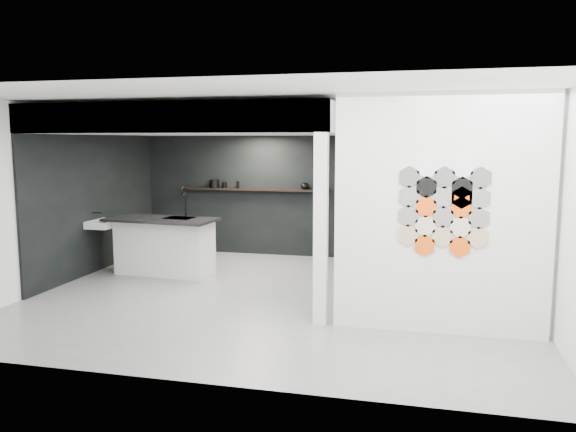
{
  "coord_description": "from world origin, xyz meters",
  "views": [
    {
      "loc": [
        1.99,
        -7.66,
        2.25
      ],
      "look_at": [
        0.1,
        0.3,
        1.15
      ],
      "focal_mm": 35.0,
      "sensor_mm": 36.0,
      "label": 1
    }
  ],
  "objects_px": {
    "stockpot": "(214,184)",
    "glass_vase": "(322,186)",
    "utensil_cup": "(224,185)",
    "glass_bowl": "(322,187)",
    "kitchen_island": "(165,245)",
    "kettle": "(305,186)",
    "wall_basin": "(104,224)",
    "partition_panel": "(441,215)",
    "bottle_dark": "(238,185)"
  },
  "relations": [
    {
      "from": "glass_bowl",
      "to": "bottle_dark",
      "type": "relative_size",
      "value": 1.03
    },
    {
      "from": "partition_panel",
      "to": "kitchen_island",
      "type": "height_order",
      "value": "partition_panel"
    },
    {
      "from": "kitchen_island",
      "to": "glass_vase",
      "type": "bearing_deg",
      "value": 44.57
    },
    {
      "from": "utensil_cup",
      "to": "glass_vase",
      "type": "bearing_deg",
      "value": 0.0
    },
    {
      "from": "wall_basin",
      "to": "stockpot",
      "type": "bearing_deg",
      "value": 59.45
    },
    {
      "from": "partition_panel",
      "to": "stockpot",
      "type": "xyz_separation_m",
      "value": [
        -4.25,
        3.87,
        -0.0
      ]
    },
    {
      "from": "utensil_cup",
      "to": "glass_bowl",
      "type": "bearing_deg",
      "value": 0.0
    },
    {
      "from": "kettle",
      "to": "bottle_dark",
      "type": "xyz_separation_m",
      "value": [
        -1.35,
        0.0,
        0.0
      ]
    },
    {
      "from": "glass_bowl",
      "to": "bottle_dark",
      "type": "distance_m",
      "value": 1.68
    },
    {
      "from": "kitchen_island",
      "to": "glass_vase",
      "type": "height_order",
      "value": "kitchen_island"
    },
    {
      "from": "stockpot",
      "to": "partition_panel",
      "type": "bearing_deg",
      "value": -42.31
    },
    {
      "from": "wall_basin",
      "to": "stockpot",
      "type": "distance_m",
      "value": 2.46
    },
    {
      "from": "partition_panel",
      "to": "bottle_dark",
      "type": "xyz_separation_m",
      "value": [
        -3.76,
        3.87,
        -0.01
      ]
    },
    {
      "from": "wall_basin",
      "to": "kitchen_island",
      "type": "bearing_deg",
      "value": 6.75
    },
    {
      "from": "wall_basin",
      "to": "kettle",
      "type": "height_order",
      "value": "kettle"
    },
    {
      "from": "kitchen_island",
      "to": "utensil_cup",
      "type": "height_order",
      "value": "kitchen_island"
    },
    {
      "from": "kettle",
      "to": "glass_bowl",
      "type": "xyz_separation_m",
      "value": [
        0.33,
        0.0,
        -0.02
      ]
    },
    {
      "from": "kitchen_island",
      "to": "stockpot",
      "type": "xyz_separation_m",
      "value": [
        0.17,
        1.94,
        0.9
      ]
    },
    {
      "from": "wall_basin",
      "to": "kettle",
      "type": "relative_size",
      "value": 3.76
    },
    {
      "from": "kitchen_island",
      "to": "glass_bowl",
      "type": "height_order",
      "value": "kitchen_island"
    },
    {
      "from": "kettle",
      "to": "glass_vase",
      "type": "bearing_deg",
      "value": -5.2
    },
    {
      "from": "bottle_dark",
      "to": "utensil_cup",
      "type": "xyz_separation_m",
      "value": [
        -0.28,
        0.0,
        -0.01
      ]
    },
    {
      "from": "stockpot",
      "to": "kettle",
      "type": "bearing_deg",
      "value": 0.0
    },
    {
      "from": "partition_panel",
      "to": "kettle",
      "type": "bearing_deg",
      "value": 121.86
    },
    {
      "from": "bottle_dark",
      "to": "glass_vase",
      "type": "bearing_deg",
      "value": 0.0
    },
    {
      "from": "wall_basin",
      "to": "kitchen_island",
      "type": "height_order",
      "value": "kitchen_island"
    },
    {
      "from": "utensil_cup",
      "to": "kettle",
      "type": "bearing_deg",
      "value": 0.0
    },
    {
      "from": "partition_panel",
      "to": "stockpot",
      "type": "distance_m",
      "value": 5.74
    },
    {
      "from": "glass_bowl",
      "to": "utensil_cup",
      "type": "bearing_deg",
      "value": 180.0
    },
    {
      "from": "stockpot",
      "to": "glass_vase",
      "type": "xyz_separation_m",
      "value": [
        2.17,
        0.0,
        -0.01
      ]
    },
    {
      "from": "partition_panel",
      "to": "utensil_cup",
      "type": "distance_m",
      "value": 5.59
    },
    {
      "from": "stockpot",
      "to": "glass_bowl",
      "type": "height_order",
      "value": "stockpot"
    },
    {
      "from": "bottle_dark",
      "to": "utensil_cup",
      "type": "height_order",
      "value": "bottle_dark"
    },
    {
      "from": "stockpot",
      "to": "glass_vase",
      "type": "height_order",
      "value": "stockpot"
    },
    {
      "from": "kettle",
      "to": "glass_bowl",
      "type": "distance_m",
      "value": 0.33
    },
    {
      "from": "stockpot",
      "to": "utensil_cup",
      "type": "distance_m",
      "value": 0.21
    },
    {
      "from": "glass_vase",
      "to": "bottle_dark",
      "type": "bearing_deg",
      "value": 180.0
    },
    {
      "from": "kettle",
      "to": "wall_basin",
      "type": "bearing_deg",
      "value": -151.22
    },
    {
      "from": "wall_basin",
      "to": "kettle",
      "type": "distance_m",
      "value": 3.73
    },
    {
      "from": "wall_basin",
      "to": "utensil_cup",
      "type": "xyz_separation_m",
      "value": [
        1.43,
        2.07,
        0.53
      ]
    },
    {
      "from": "bottle_dark",
      "to": "partition_panel",
      "type": "bearing_deg",
      "value": -45.82
    },
    {
      "from": "partition_panel",
      "to": "glass_bowl",
      "type": "relative_size",
      "value": 19.75
    },
    {
      "from": "kettle",
      "to": "kitchen_island",
      "type": "bearing_deg",
      "value": -141.31
    },
    {
      "from": "kitchen_island",
      "to": "kettle",
      "type": "bearing_deg",
      "value": 48.84
    },
    {
      "from": "kettle",
      "to": "stockpot",
      "type": "bearing_deg",
      "value": 174.8
    },
    {
      "from": "glass_vase",
      "to": "utensil_cup",
      "type": "xyz_separation_m",
      "value": [
        -1.96,
        0.0,
        -0.01
      ]
    },
    {
      "from": "kitchen_island",
      "to": "glass_vase",
      "type": "xyz_separation_m",
      "value": [
        2.34,
        1.94,
        0.89
      ]
    },
    {
      "from": "stockpot",
      "to": "bottle_dark",
      "type": "bearing_deg",
      "value": 0.0
    },
    {
      "from": "utensil_cup",
      "to": "bottle_dark",
      "type": "bearing_deg",
      "value": 0.0
    },
    {
      "from": "wall_basin",
      "to": "glass_bowl",
      "type": "height_order",
      "value": "glass_bowl"
    }
  ]
}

